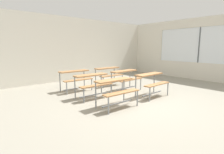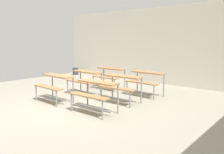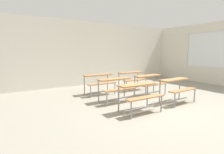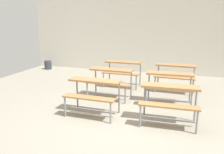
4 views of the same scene
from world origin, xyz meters
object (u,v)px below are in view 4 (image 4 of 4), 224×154
trash_bin (48,65)px  desk_bench_r2c1 (175,72)px  desk_bench_r2c0 (122,68)px  desk_bench_r0c0 (93,89)px  desk_bench_r1c0 (110,77)px  desk_bench_r0c1 (169,96)px  desk_bench_r1c1 (169,81)px

trash_bin → desk_bench_r2c1: bearing=-17.0°
desk_bench_r2c0 → desk_bench_r0c0: bearing=-89.7°
desk_bench_r0c0 → desk_bench_r1c0: same height
desk_bench_r0c0 → desk_bench_r2c0: 2.29m
desk_bench_r0c1 → trash_bin: size_ratio=3.21×
desk_bench_r0c0 → desk_bench_r1c0: bearing=91.5°
trash_bin → desk_bench_r1c1: bearing=-28.2°
desk_bench_r0c0 → desk_bench_r2c1: 2.74m
desk_bench_r0c1 → desk_bench_r1c0: same height
desk_bench_r2c0 → trash_bin: desk_bench_r2c0 is taller
desk_bench_r1c0 → trash_bin: 4.44m
desk_bench_r0c1 → desk_bench_r2c1: same height
desk_bench_r1c1 → desk_bench_r0c0: bearing=-144.9°
desk_bench_r0c0 → desk_bench_r1c0: 1.13m
desk_bench_r1c1 → desk_bench_r2c1: 1.12m
desk_bench_r0c1 → desk_bench_r2c1: 2.23m
desk_bench_r1c0 → trash_bin: size_ratio=3.23×
desk_bench_r0c0 → desk_bench_r1c1: same height
desk_bench_r1c0 → desk_bench_r1c1: bearing=1.8°
desk_bench_r2c0 → desk_bench_r2c1: same height
desk_bench_r1c0 → desk_bench_r1c1: size_ratio=1.00×
desk_bench_r1c1 → desk_bench_r2c1: bearing=83.4°
desk_bench_r0c0 → desk_bench_r0c1: bearing=2.5°
desk_bench_r0c0 → desk_bench_r2c0: size_ratio=1.01×
desk_bench_r2c0 → trash_bin: (-3.55, 1.51, -0.39)m
desk_bench_r1c0 → trash_bin: desk_bench_r1c0 is taller
desk_bench_r1c0 → desk_bench_r2c1: same height
desk_bench_r0c1 → trash_bin: 6.34m
desk_bench_r0c0 → desk_bench_r2c1: bearing=56.9°
desk_bench_r1c1 → desk_bench_r1c0: bearing=177.7°
desk_bench_r1c0 → desk_bench_r2c0: bearing=90.7°
desk_bench_r0c1 → desk_bench_r1c1: bearing=92.4°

